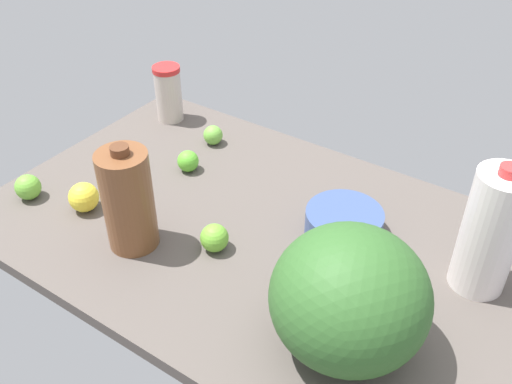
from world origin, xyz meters
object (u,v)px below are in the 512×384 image
lime_by_jug (28,187)px  lime_far_back (188,161)px  tumbler_cup (168,93)px  lime_near_front (214,238)px  lemon_loose (84,197)px  chocolate_milk_jug (128,200)px  lime_beside_bowl (213,135)px  watermelon (349,298)px  mixing_bowl (344,222)px  milk_jug (490,232)px

lime_by_jug → lime_far_back: (23.58, 29.79, -0.31)cm
tumbler_cup → lime_far_back: tumbler_cup is taller
lime_near_front → lemon_loose: bearing=-169.8°
lime_near_front → lime_by_jug: (-46.94, -10.14, -0.01)cm
chocolate_milk_jug → lime_far_back: bearing=105.9°
lemon_loose → lime_far_back: size_ratio=1.27×
lime_beside_bowl → lemon_loose: (-6.75, -39.14, 0.82)cm
watermelon → lime_by_jug: 81.30cm
mixing_bowl → lime_far_back: (-43.23, -0.27, -0.06)cm
tumbler_cup → lemon_loose: tumbler_cup is taller
lime_beside_bowl → mixing_bowl: bearing=-16.2°
lime_near_front → lemon_loose: 33.23cm
tumbler_cup → lime_near_front: (44.48, -37.19, -5.08)cm
milk_jug → lime_by_jug: (-95.27, -31.06, -9.98)cm
milk_jug → lime_near_front: size_ratio=4.57×
lemon_loose → lime_by_jug: (-14.23, -4.26, -0.43)cm
mixing_bowl → lime_by_jug: size_ratio=2.81×
milk_jug → lime_near_front: 53.60cm
lime_far_back → watermelon: bearing=-25.2°
mixing_bowl → lime_near_front: 28.14cm
lime_by_jug → chocolate_milk_jug: bearing=4.1°
tumbler_cup → lime_far_back: bearing=-39.7°
milk_jug → lime_far_back: 72.44cm
milk_jug → lime_by_jug: 100.70cm
chocolate_milk_jug → lime_by_jug: 32.57cm
watermelon → lime_near_front: (-33.82, 7.26, -8.92)cm
mixing_bowl → lime_beside_bowl: mixing_bowl is taller
milk_jug → lime_by_jug: size_ratio=4.59×
watermelon → lime_far_back: bearing=154.8°
chocolate_milk_jug → watermelon: bearing=0.7°
lemon_loose → lime_beside_bowl: bearing=80.2°
milk_jug → lime_far_back: (-71.69, -1.27, -10.29)cm
lime_by_jug → watermelon: bearing=2.0°
lime_by_jug → lime_beside_bowl: bearing=64.2°
chocolate_milk_jug → lime_by_jug: bearing=-175.9°
mixing_bowl → tumbler_cup: 66.85cm
mixing_bowl → watermelon: size_ratio=0.63×
milk_jug → chocolate_milk_jug: 70.06cm
milk_jug → lime_near_front: bearing=-156.6°
chocolate_milk_jug → lime_beside_bowl: chocolate_milk_jug is taller
lime_far_back → mixing_bowl: bearing=0.4°
watermelon → milk_jug: bearing=62.7°
chocolate_milk_jug → lemon_loose: 19.00cm
tumbler_cup → lemon_loose: 44.90cm
tumbler_cup → chocolate_milk_jug: (28.98, -45.09, 3.14)cm
milk_jug → lemon_loose: (-81.04, -26.81, -9.55)cm
tumbler_cup → lime_by_jug: size_ratio=2.69×
tumbler_cup → mixing_bowl: bearing=-15.0°
chocolate_milk_jug → lime_near_front: size_ratio=3.99×
mixing_bowl → tumbler_cup: (-64.36, 17.28, 5.34)cm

